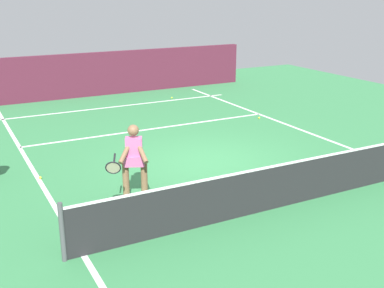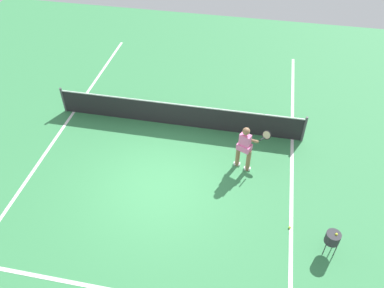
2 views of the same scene
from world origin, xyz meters
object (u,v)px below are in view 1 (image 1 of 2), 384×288
object	(u,v)px
tennis_ball_far	(259,118)
tennis_ball_mid	(40,178)
tennis_ball_near	(172,98)
tennis_player	(134,160)

from	to	relation	value
tennis_ball_far	tennis_ball_mid	bearing A→B (deg)	15.62
tennis_ball_mid	tennis_ball_far	world-z (taller)	same
tennis_ball_near	tennis_ball_far	world-z (taller)	same
tennis_ball_mid	tennis_ball_near	bearing A→B (deg)	-135.07
tennis_player	tennis_ball_mid	bearing A→B (deg)	-54.56
tennis_player	tennis_ball_near	bearing A→B (deg)	-119.87
tennis_player	tennis_ball_mid	distance (m)	2.62
tennis_player	tennis_ball_far	distance (m)	7.18
tennis_player	tennis_ball_far	bearing A→B (deg)	-145.20
tennis_ball_near	tennis_ball_mid	size ratio (longest dim) A/B	1.00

